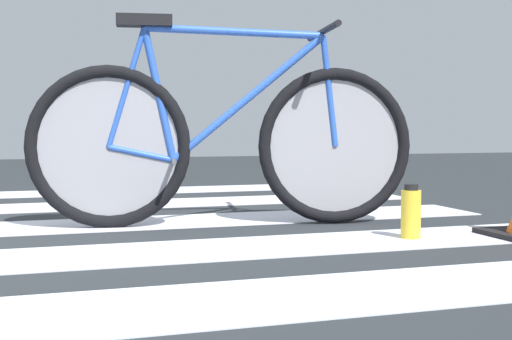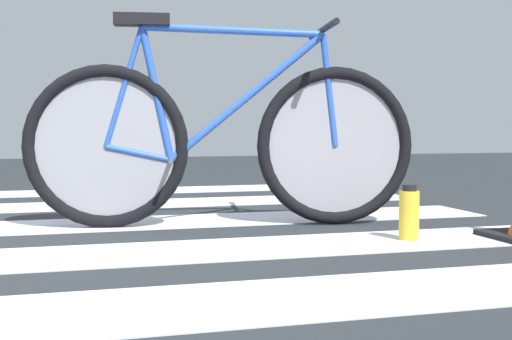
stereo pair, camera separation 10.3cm
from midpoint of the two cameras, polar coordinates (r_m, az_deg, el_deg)
The scene contains 2 objects.
bicycle_1_of_2 at distance 3.02m, azimuth -3.68°, elevation 2.50°, with size 1.72×0.53×0.93m.
water_bottle at distance 2.74m, azimuth 11.98°, elevation -3.62°, with size 0.08×0.08×0.22m.
Camera 1 is at (0.40, -2.76, 0.47)m, focal length 47.47 mm.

